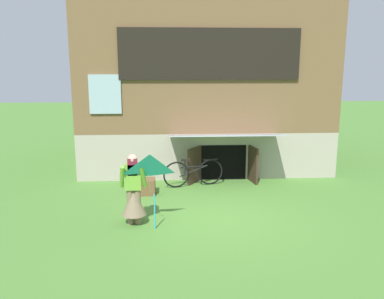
# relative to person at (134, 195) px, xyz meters

# --- Properties ---
(ground_plane) EXTENTS (60.00, 60.00, 0.00)m
(ground_plane) POSITION_rel_person_xyz_m (1.93, 0.29, -0.65)
(ground_plane) COLOR #4C7F33
(log_house) EXTENTS (7.80, 5.96, 5.30)m
(log_house) POSITION_rel_person_xyz_m (1.93, 5.71, 2.00)
(log_house) COLOR #ADA393
(log_house) RESTS_ON ground_plane
(person) EXTENTS (0.61, 0.52, 1.54)m
(person) POSITION_rel_person_xyz_m (0.00, 0.00, 0.00)
(person) COLOR #7F6B51
(person) RESTS_ON ground_plane
(kite) EXTENTS (0.89, 0.81, 1.57)m
(kite) POSITION_rel_person_xyz_m (0.39, -0.49, 0.61)
(kite) COLOR #2DB2CC
(kite) RESTS_ON ground_plane
(bicycle_black) EXTENTS (1.72, 0.45, 0.80)m
(bicycle_black) POSITION_rel_person_xyz_m (1.43, 2.67, -0.26)
(bicycle_black) COLOR black
(bicycle_black) RESTS_ON ground_plane
(wooden_crate) EXTENTS (0.55, 0.47, 0.41)m
(wooden_crate) POSITION_rel_person_xyz_m (0.10, 2.04, -0.44)
(wooden_crate) COLOR brown
(wooden_crate) RESTS_ON ground_plane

